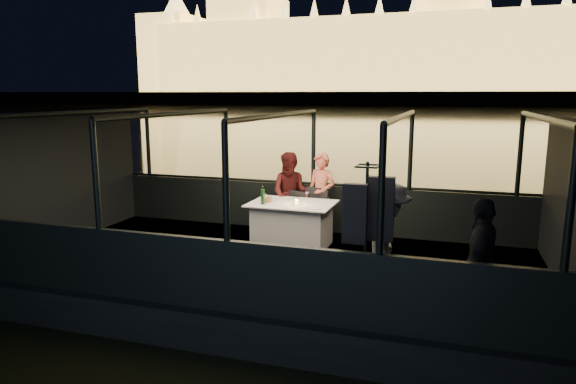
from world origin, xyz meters
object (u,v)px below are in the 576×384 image
(chair_port_right, at_px, (315,216))
(passenger_dark, at_px, (481,254))
(wine_bottle, at_px, (263,196))
(passenger_stripe, at_px, (387,239))
(dining_table_central, at_px, (292,224))
(person_woman_coral, at_px, (321,197))
(person_man_maroon, at_px, (291,195))
(chair_port_left, at_px, (295,215))
(coat_stand, at_px, (365,240))

(chair_port_right, xyz_separation_m, passenger_dark, (2.67, -2.84, 0.40))
(wine_bottle, bearing_deg, passenger_stripe, -38.33)
(dining_table_central, height_order, person_woman_coral, person_woman_coral)
(person_woman_coral, distance_m, wine_bottle, 1.26)
(person_man_maroon, bearing_deg, dining_table_central, -76.04)
(passenger_stripe, xyz_separation_m, passenger_dark, (1.08, -0.31, 0.00))
(chair_port_left, xyz_separation_m, passenger_stripe, (1.94, -2.53, 0.40))
(passenger_stripe, bearing_deg, wine_bottle, 44.70)
(chair_port_left, relative_size, wine_bottle, 2.68)
(dining_table_central, xyz_separation_m, passenger_stripe, (1.87, -2.08, 0.47))
(passenger_stripe, relative_size, passenger_dark, 1.05)
(passenger_stripe, relative_size, wine_bottle, 5.01)
(passenger_dark, distance_m, wine_bottle, 4.02)
(chair_port_right, bearing_deg, chair_port_left, -166.44)
(passenger_dark, bearing_deg, dining_table_central, -116.28)
(chair_port_right, distance_m, passenger_stripe, 3.01)
(coat_stand, bearing_deg, chair_port_right, 115.75)
(chair_port_right, bearing_deg, passenger_stripe, -44.45)
(person_woman_coral, relative_size, passenger_dark, 1.04)
(coat_stand, distance_m, person_woman_coral, 3.36)
(chair_port_left, bearing_deg, dining_table_central, -61.53)
(passenger_dark, bearing_deg, chair_port_right, -124.09)
(passenger_stripe, bearing_deg, chair_port_left, 30.52)
(chair_port_left, bearing_deg, passenger_dark, -24.17)
(person_woman_coral, bearing_deg, passenger_stripe, -44.86)
(chair_port_left, distance_m, passenger_dark, 4.17)
(coat_stand, xyz_separation_m, person_woman_coral, (-1.31, 3.10, -0.15))
(passenger_dark, bearing_deg, wine_bottle, -109.45)
(dining_table_central, height_order, wine_bottle, wine_bottle)
(coat_stand, bearing_deg, person_woman_coral, 112.94)
(dining_table_central, bearing_deg, person_woman_coral, 64.83)
(dining_table_central, distance_m, chair_port_right, 0.54)
(coat_stand, relative_size, passenger_stripe, 1.17)
(person_man_maroon, relative_size, wine_bottle, 4.96)
(dining_table_central, distance_m, passenger_stripe, 2.83)
(chair_port_right, distance_m, passenger_dark, 3.92)
(person_woman_coral, xyz_separation_m, wine_bottle, (-0.78, -0.97, 0.17))
(dining_table_central, height_order, passenger_stripe, passenger_stripe)
(dining_table_central, distance_m, passenger_dark, 3.83)
(person_woman_coral, relative_size, passenger_stripe, 1.00)
(chair_port_left, height_order, chair_port_right, chair_port_right)
(chair_port_right, bearing_deg, person_woman_coral, 92.59)
(wine_bottle, bearing_deg, dining_table_central, 29.54)
(person_woman_coral, height_order, passenger_dark, passenger_dark)
(chair_port_left, relative_size, coat_stand, 0.46)
(coat_stand, bearing_deg, chair_port_left, 121.38)
(dining_table_central, height_order, chair_port_right, chair_port_right)
(person_man_maroon, relative_size, passenger_dark, 1.04)
(chair_port_right, relative_size, passenger_dark, 0.62)
(chair_port_right, bearing_deg, coat_stand, -50.69)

